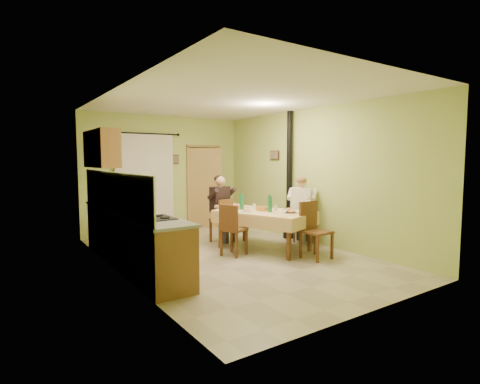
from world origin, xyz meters
TOP-DOWN VIEW (x-y plane):
  - floor at (0.00, 0.00)m, footprint 4.00×6.00m
  - room_shell at (0.00, 0.00)m, footprint 4.04×6.04m
  - kitchen_run at (-1.71, 0.40)m, footprint 0.64×3.64m
  - upper_cabinets at (-1.82, 1.70)m, footprint 0.35×1.40m
  - curtain at (-0.55, 2.90)m, footprint 1.70×0.07m
  - doorway at (1.03, 2.90)m, footprint 0.96×0.38m
  - dining_table at (0.79, 0.05)m, footprint 1.61×2.06m
  - tableware at (0.83, -0.04)m, footprint 1.04×1.45m
  - chair_far at (0.44, 1.08)m, footprint 0.42×0.42m
  - chair_near at (1.14, -0.98)m, footprint 0.47×0.47m
  - chair_right at (1.68, -0.04)m, footprint 0.60×0.60m
  - chair_left at (0.05, 0.01)m, footprint 0.51×0.51m
  - man_far at (0.44, 1.10)m, footprint 0.62×0.51m
  - man_right at (1.67, -0.05)m, footprint 0.64×0.65m
  - stove_flue at (1.90, 0.60)m, footprint 0.24×0.24m
  - picture_back at (0.25, 2.97)m, footprint 0.19×0.03m
  - picture_right at (1.97, 1.20)m, footprint 0.03×0.31m

SIDE VIEW (x-z plane):
  - floor at x=0.00m, z-range -0.01..0.01m
  - chair_far at x=0.44m, z-range -0.17..0.75m
  - chair_left at x=0.05m, z-range -0.18..0.76m
  - chair_right at x=1.68m, z-range -0.20..0.79m
  - chair_near at x=1.14m, z-range -0.21..0.79m
  - dining_table at x=0.79m, z-range 0.00..0.76m
  - kitchen_run at x=-1.71m, z-range -0.30..1.26m
  - tableware at x=0.83m, z-range 0.66..0.99m
  - man_far at x=0.44m, z-range 0.18..1.57m
  - man_right at x=1.67m, z-range 0.18..1.57m
  - stove_flue at x=1.90m, z-range -0.38..2.42m
  - doorway at x=1.03m, z-range -0.02..2.13m
  - curtain at x=-0.55m, z-range 0.15..2.37m
  - picture_back at x=0.25m, z-range 1.64..1.86m
  - room_shell at x=0.00m, z-range 0.41..3.23m
  - picture_right at x=1.97m, z-range 1.75..1.96m
  - upper_cabinets at x=-1.82m, z-range 1.60..2.30m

